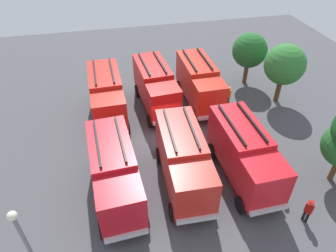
{
  "coord_description": "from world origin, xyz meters",
  "views": [
    {
      "loc": [
        17.62,
        -3.94,
        15.55
      ],
      "look_at": [
        0.0,
        0.0,
        1.4
      ],
      "focal_mm": 32.56,
      "sensor_mm": 36.0,
      "label": 1
    }
  ],
  "objects_px": {
    "fire_truck_1": "(114,172)",
    "tree_0": "(250,51)",
    "firefighter_2": "(234,115)",
    "traffic_cone_1": "(259,130)",
    "fire_truck_5": "(245,153)",
    "fire_truck_4": "(199,82)",
    "traffic_cone_0": "(93,147)",
    "firefighter_1": "(308,210)",
    "firefighter_3": "(282,181)",
    "fire_truck_3": "(183,159)",
    "tree_1": "(285,65)",
    "firefighter_0": "(228,95)",
    "fire_truck_0": "(107,95)",
    "fire_truck_2": "(156,86)"
  },
  "relations": [
    {
      "from": "firefighter_0",
      "to": "traffic_cone_0",
      "type": "height_order",
      "value": "firefighter_0"
    },
    {
      "from": "firefighter_2",
      "to": "tree_0",
      "type": "distance_m",
      "value": 7.72
    },
    {
      "from": "fire_truck_4",
      "to": "traffic_cone_0",
      "type": "distance_m",
      "value": 10.72
    },
    {
      "from": "fire_truck_0",
      "to": "firefighter_2",
      "type": "height_order",
      "value": "fire_truck_0"
    },
    {
      "from": "firefighter_2",
      "to": "firefighter_3",
      "type": "distance_m",
      "value": 7.37
    },
    {
      "from": "fire_truck_5",
      "to": "tree_0",
      "type": "bearing_deg",
      "value": 153.66
    },
    {
      "from": "fire_truck_1",
      "to": "fire_truck_3",
      "type": "height_order",
      "value": "same"
    },
    {
      "from": "fire_truck_3",
      "to": "firefighter_0",
      "type": "xyz_separation_m",
      "value": [
        -8.15,
        6.34,
        -1.17
      ]
    },
    {
      "from": "fire_truck_4",
      "to": "firefighter_2",
      "type": "relative_size",
      "value": 4.26
    },
    {
      "from": "tree_0",
      "to": "fire_truck_1",
      "type": "bearing_deg",
      "value": -49.77
    },
    {
      "from": "fire_truck_5",
      "to": "firefighter_0",
      "type": "xyz_separation_m",
      "value": [
        -8.45,
        2.36,
        -1.17
      ]
    },
    {
      "from": "fire_truck_0",
      "to": "firefighter_0",
      "type": "relative_size",
      "value": 4.17
    },
    {
      "from": "tree_0",
      "to": "traffic_cone_1",
      "type": "height_order",
      "value": "tree_0"
    },
    {
      "from": "fire_truck_4",
      "to": "tree_0",
      "type": "bearing_deg",
      "value": 113.66
    },
    {
      "from": "fire_truck_1",
      "to": "fire_truck_3",
      "type": "distance_m",
      "value": 4.33
    },
    {
      "from": "fire_truck_1",
      "to": "fire_truck_5",
      "type": "bearing_deg",
      "value": 85.68
    },
    {
      "from": "fire_truck_1",
      "to": "tree_0",
      "type": "xyz_separation_m",
      "value": [
        -11.69,
        13.82,
        1.27
      ]
    },
    {
      "from": "fire_truck_3",
      "to": "firefighter_0",
      "type": "distance_m",
      "value": 10.39
    },
    {
      "from": "traffic_cone_1",
      "to": "firefighter_3",
      "type": "bearing_deg",
      "value": -13.25
    },
    {
      "from": "tree_0",
      "to": "tree_1",
      "type": "distance_m",
      "value": 4.08
    },
    {
      "from": "fire_truck_3",
      "to": "tree_0",
      "type": "bearing_deg",
      "value": 142.69
    },
    {
      "from": "traffic_cone_0",
      "to": "traffic_cone_1",
      "type": "xyz_separation_m",
      "value": [
        0.85,
        12.95,
        0.04
      ]
    },
    {
      "from": "fire_truck_3",
      "to": "firefighter_3",
      "type": "bearing_deg",
      "value": 72.41
    },
    {
      "from": "fire_truck_0",
      "to": "fire_truck_1",
      "type": "relative_size",
      "value": 0.99
    },
    {
      "from": "fire_truck_1",
      "to": "tree_1",
      "type": "height_order",
      "value": "tree_1"
    },
    {
      "from": "fire_truck_5",
      "to": "firefighter_3",
      "type": "xyz_separation_m",
      "value": [
        1.81,
        1.9,
        -1.15
      ]
    },
    {
      "from": "fire_truck_5",
      "to": "firefighter_3",
      "type": "relative_size",
      "value": 4.09
    },
    {
      "from": "firefighter_0",
      "to": "fire_truck_0",
      "type": "bearing_deg",
      "value": -35.57
    },
    {
      "from": "fire_truck_5",
      "to": "fire_truck_4",
      "type": "bearing_deg",
      "value": 179.5
    },
    {
      "from": "tree_0",
      "to": "traffic_cone_0",
      "type": "height_order",
      "value": "tree_0"
    },
    {
      "from": "fire_truck_0",
      "to": "firefighter_1",
      "type": "bearing_deg",
      "value": 37.44
    },
    {
      "from": "fire_truck_5",
      "to": "tree_1",
      "type": "xyz_separation_m",
      "value": [
        -8.02,
        6.98,
        1.5
      ]
    },
    {
      "from": "tree_1",
      "to": "fire_truck_1",
      "type": "bearing_deg",
      "value": -62.69
    },
    {
      "from": "firefighter_0",
      "to": "firefighter_3",
      "type": "height_order",
      "value": "firefighter_3"
    },
    {
      "from": "fire_truck_2",
      "to": "traffic_cone_0",
      "type": "xyz_separation_m",
      "value": [
        4.69,
        -5.67,
        -1.83
      ]
    },
    {
      "from": "fire_truck_5",
      "to": "traffic_cone_0",
      "type": "relative_size",
      "value": 11.13
    },
    {
      "from": "fire_truck_0",
      "to": "fire_truck_5",
      "type": "height_order",
      "value": "same"
    },
    {
      "from": "traffic_cone_1",
      "to": "firefighter_1",
      "type": "bearing_deg",
      "value": -6.82
    },
    {
      "from": "fire_truck_0",
      "to": "fire_truck_3",
      "type": "height_order",
      "value": "same"
    },
    {
      "from": "firefighter_2",
      "to": "traffic_cone_0",
      "type": "bearing_deg",
      "value": -69.22
    },
    {
      "from": "fire_truck_0",
      "to": "fire_truck_3",
      "type": "relative_size",
      "value": 1.0
    },
    {
      "from": "fire_truck_4",
      "to": "firefighter_0",
      "type": "bearing_deg",
      "value": 70.67
    },
    {
      "from": "fire_truck_5",
      "to": "firefighter_1",
      "type": "relative_size",
      "value": 4.18
    },
    {
      "from": "firefighter_3",
      "to": "traffic_cone_0",
      "type": "distance_m",
      "value": 13.37
    },
    {
      "from": "fire_truck_0",
      "to": "fire_truck_2",
      "type": "bearing_deg",
      "value": 96.87
    },
    {
      "from": "fire_truck_1",
      "to": "fire_truck_4",
      "type": "xyz_separation_m",
      "value": [
        -9.18,
        8.17,
        0.0
      ]
    },
    {
      "from": "firefighter_2",
      "to": "firefighter_3",
      "type": "height_order",
      "value": "firefighter_3"
    },
    {
      "from": "fire_truck_0",
      "to": "fire_truck_2",
      "type": "xyz_separation_m",
      "value": [
        -0.6,
        4.19,
        0.0
      ]
    },
    {
      "from": "fire_truck_2",
      "to": "tree_0",
      "type": "xyz_separation_m",
      "value": [
        -2.32,
        9.54,
        1.27
      ]
    },
    {
      "from": "firefighter_0",
      "to": "traffic_cone_1",
      "type": "distance_m",
      "value": 4.61
    }
  ]
}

